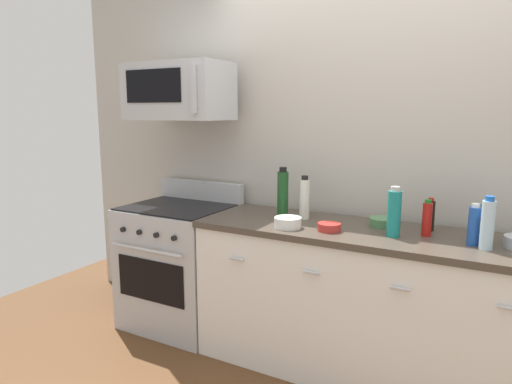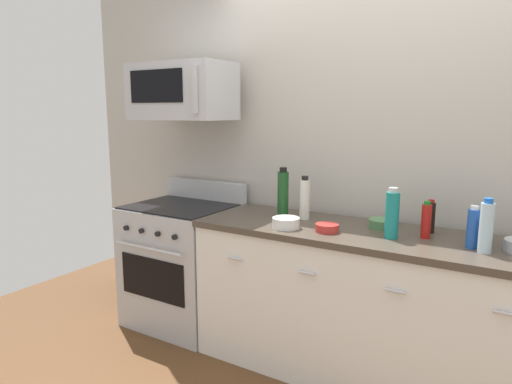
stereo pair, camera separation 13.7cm
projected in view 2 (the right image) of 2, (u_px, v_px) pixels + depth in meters
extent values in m
plane|color=brown|center=(363.00, 376.00, 2.81)|extent=(6.25, 6.25, 0.00)
cube|color=#B7B2A8|center=(393.00, 153.00, 2.91)|extent=(5.21, 0.10, 2.70)
cube|color=white|center=(366.00, 309.00, 2.73)|extent=(2.09, 0.62, 0.88)
cube|color=#473D33|center=(369.00, 235.00, 2.65)|extent=(2.12, 0.65, 0.04)
cylinder|color=silver|center=(235.00, 259.00, 2.79)|extent=(0.10, 0.02, 0.02)
cylinder|color=silver|center=(307.00, 273.00, 2.54)|extent=(0.10, 0.02, 0.02)
cylinder|color=silver|center=(395.00, 291.00, 2.29)|extent=(0.10, 0.02, 0.02)
cylinder|color=silver|center=(505.00, 314.00, 2.03)|extent=(0.10, 0.02, 0.02)
cube|color=#B7BABF|center=(183.00, 265.00, 3.47)|extent=(0.76, 0.64, 0.91)
cube|color=black|center=(152.00, 279.00, 3.20)|extent=(0.58, 0.01, 0.30)
cylinder|color=#B7BABF|center=(148.00, 249.00, 3.13)|extent=(0.61, 0.02, 0.02)
cube|color=#B7BABF|center=(205.00, 190.00, 3.62)|extent=(0.76, 0.06, 0.16)
cube|color=black|center=(181.00, 206.00, 3.39)|extent=(0.73, 0.61, 0.01)
cylinder|color=black|center=(126.00, 228.00, 3.25)|extent=(0.04, 0.02, 0.04)
cylinder|color=black|center=(141.00, 231.00, 3.17)|extent=(0.04, 0.02, 0.04)
cylinder|color=black|center=(158.00, 234.00, 3.09)|extent=(0.04, 0.02, 0.04)
cylinder|color=black|center=(175.00, 237.00, 3.01)|extent=(0.04, 0.02, 0.04)
cube|color=#B7BABF|center=(182.00, 92.00, 3.28)|extent=(0.74, 0.40, 0.40)
cube|color=black|center=(156.00, 86.00, 3.14)|extent=(0.48, 0.01, 0.22)
cube|color=#B7BABF|center=(195.00, 90.00, 2.94)|extent=(0.02, 0.04, 0.30)
cylinder|color=#197F7A|center=(392.00, 215.00, 2.50)|extent=(0.08, 0.08, 0.26)
cylinder|color=beige|center=(393.00, 190.00, 2.47)|extent=(0.05, 0.05, 0.03)
cylinder|color=#19471E|center=(283.00, 195.00, 2.98)|extent=(0.07, 0.07, 0.30)
cylinder|color=black|center=(283.00, 170.00, 2.95)|extent=(0.05, 0.05, 0.03)
cylinder|color=teal|center=(486.00, 225.00, 2.39)|extent=(0.06, 0.06, 0.20)
cylinder|color=white|center=(488.00, 204.00, 2.37)|extent=(0.04, 0.04, 0.02)
cylinder|color=silver|center=(486.00, 228.00, 2.24)|extent=(0.07, 0.07, 0.25)
cylinder|color=blue|center=(489.00, 201.00, 2.22)|extent=(0.04, 0.04, 0.03)
cylinder|color=#1E4CA5|center=(473.00, 229.00, 2.32)|extent=(0.06, 0.06, 0.20)
cylinder|color=silver|center=(475.00, 208.00, 2.30)|extent=(0.04, 0.04, 0.02)
cylinder|color=silver|center=(305.00, 200.00, 2.94)|extent=(0.07, 0.07, 0.26)
cylinder|color=black|center=(305.00, 178.00, 2.91)|extent=(0.04, 0.04, 0.03)
cylinder|color=#B21914|center=(426.00, 221.00, 2.50)|extent=(0.05, 0.05, 0.19)
cylinder|color=#19721E|center=(427.00, 203.00, 2.49)|extent=(0.03, 0.03, 0.02)
cylinder|color=black|center=(430.00, 218.00, 2.62)|extent=(0.05, 0.05, 0.18)
cylinder|color=maroon|center=(432.00, 201.00, 2.60)|extent=(0.03, 0.03, 0.02)
cylinder|color=#B72D28|center=(327.00, 228.00, 2.65)|extent=(0.14, 0.14, 0.05)
torus|color=#B72D28|center=(327.00, 225.00, 2.65)|extent=(0.14, 0.14, 0.01)
cylinder|color=#B72D28|center=(327.00, 231.00, 2.65)|extent=(0.08, 0.08, 0.01)
cylinder|color=#477A4C|center=(383.00, 223.00, 2.74)|extent=(0.17, 0.17, 0.05)
torus|color=#477A4C|center=(383.00, 220.00, 2.74)|extent=(0.17, 0.17, 0.01)
cylinder|color=#477A4C|center=(382.00, 227.00, 2.74)|extent=(0.09, 0.09, 0.01)
cylinder|color=white|center=(286.00, 223.00, 2.73)|extent=(0.16, 0.16, 0.06)
torus|color=white|center=(286.00, 218.00, 2.73)|extent=(0.16, 0.16, 0.01)
cylinder|color=white|center=(286.00, 227.00, 2.74)|extent=(0.09, 0.09, 0.01)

